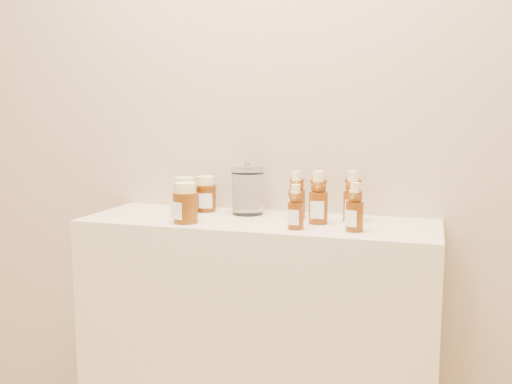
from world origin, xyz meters
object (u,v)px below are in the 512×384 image
(bear_bottle_back_left, at_px, (297,192))
(bear_bottle_front_left, at_px, (296,204))
(glass_canister, at_px, (248,189))
(honey_jar_left, at_px, (186,196))
(display_table, at_px, (258,346))

(bear_bottle_back_left, relative_size, bear_bottle_front_left, 1.16)
(glass_canister, bearing_deg, honey_jar_left, -161.68)
(bear_bottle_back_left, bearing_deg, display_table, -141.08)
(honey_jar_left, distance_m, glass_canister, 0.22)
(bear_bottle_back_left, height_order, glass_canister, bear_bottle_back_left)
(display_table, xyz_separation_m, bear_bottle_front_left, (0.16, -0.11, 0.53))
(display_table, distance_m, honey_jar_left, 0.59)
(display_table, xyz_separation_m, bear_bottle_back_left, (0.12, 0.07, 0.54))
(bear_bottle_back_left, height_order, honey_jar_left, bear_bottle_back_left)
(honey_jar_left, height_order, glass_canister, glass_canister)
(honey_jar_left, bearing_deg, bear_bottle_back_left, -4.68)
(bear_bottle_front_left, distance_m, honey_jar_left, 0.45)
(bear_bottle_front_left, distance_m, glass_canister, 0.30)
(bear_bottle_back_left, xyz_separation_m, glass_canister, (-0.19, 0.02, -0.00))
(glass_canister, bearing_deg, bear_bottle_front_left, -42.06)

